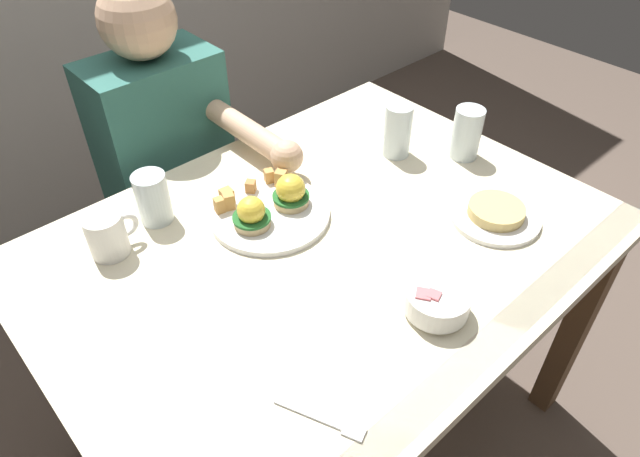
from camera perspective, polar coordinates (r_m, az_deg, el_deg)
ground_plane at (r=1.80m, az=0.41°, el=-18.87°), size 6.00×6.00×0.00m
dining_table at (r=1.29m, az=0.55°, el=-4.58°), size 1.20×0.90×0.74m
eggs_benedict_plate at (r=1.26m, az=-5.08°, el=2.11°), size 0.27×0.27×0.09m
fruit_bowl at (r=1.07m, az=11.64°, el=-7.28°), size 0.12×0.12×0.06m
coffee_mug at (r=1.23m, az=-20.64°, el=-0.46°), size 0.11×0.08×0.09m
fork at (r=0.94m, az=0.50°, el=-18.71°), size 0.08×0.15×0.00m
water_glass_near at (r=1.49m, az=14.38°, el=9.14°), size 0.07×0.07×0.13m
water_glass_far at (r=1.46m, az=7.79°, el=9.46°), size 0.07×0.07×0.14m
water_glass_extra at (r=1.29m, az=-16.43°, el=2.73°), size 0.07×0.07×0.12m
side_plate at (r=1.32m, az=17.24°, el=1.40°), size 0.20×0.20×0.04m
diner_person at (r=1.66m, az=-14.58°, el=6.50°), size 0.34×0.54×1.14m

